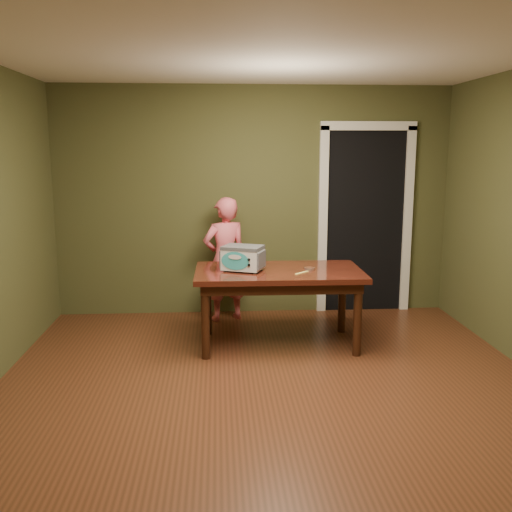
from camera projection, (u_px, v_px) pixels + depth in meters
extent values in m
plane|color=#592C19|center=(275.00, 403.00, 4.32)|extent=(5.00, 5.00, 0.00)
cube|color=#444726|center=(254.00, 202.00, 6.53)|extent=(4.50, 0.02, 2.60)
cube|color=#444726|center=(365.00, 363.00, 1.63)|extent=(4.50, 0.02, 2.60)
cube|color=white|center=(277.00, 43.00, 3.83)|extent=(4.50, 5.00, 0.02)
cube|color=black|center=(358.00, 219.00, 6.95)|extent=(0.90, 0.60, 2.10)
cube|color=black|center=(365.00, 222.00, 6.64)|extent=(0.90, 0.02, 2.10)
cube|color=white|center=(323.00, 223.00, 6.60)|extent=(0.10, 0.06, 2.20)
cube|color=white|center=(407.00, 222.00, 6.66)|extent=(0.10, 0.06, 2.20)
cube|color=white|center=(369.00, 126.00, 6.42)|extent=(1.10, 0.06, 0.10)
cube|color=black|center=(279.00, 272.00, 5.49)|extent=(1.61, 0.92, 0.05)
cube|color=black|center=(279.00, 280.00, 5.50)|extent=(1.49, 0.80, 0.10)
cylinder|color=black|center=(205.00, 322.00, 5.18)|extent=(0.08, 0.08, 0.70)
cylinder|color=black|center=(208.00, 301.00, 5.86)|extent=(0.08, 0.08, 0.70)
cylinder|color=black|center=(358.00, 319.00, 5.25)|extent=(0.08, 0.08, 0.70)
cylinder|color=black|center=(342.00, 299.00, 5.94)|extent=(0.08, 0.08, 0.70)
cylinder|color=#4C4F54|center=(225.00, 271.00, 5.41)|extent=(0.02, 0.02, 0.02)
cylinder|color=#4C4F54|center=(232.00, 267.00, 5.59)|extent=(0.02, 0.02, 0.02)
cylinder|color=#4C4F54|center=(254.00, 273.00, 5.31)|extent=(0.02, 0.02, 0.02)
cylinder|color=#4C4F54|center=(261.00, 269.00, 5.50)|extent=(0.02, 0.02, 0.02)
cube|color=silver|center=(243.00, 259.00, 5.43)|extent=(0.43, 0.37, 0.20)
cube|color=#4C4F54|center=(243.00, 247.00, 5.41)|extent=(0.44, 0.38, 0.03)
cube|color=#4C4F54|center=(225.00, 257.00, 5.49)|extent=(0.10, 0.22, 0.16)
cube|color=#4C4F54|center=(262.00, 260.00, 5.37)|extent=(0.10, 0.22, 0.16)
ellipsoid|color=teal|center=(235.00, 261.00, 5.32)|extent=(0.26, 0.11, 0.17)
cylinder|color=black|center=(249.00, 260.00, 5.27)|extent=(0.03, 0.02, 0.02)
cylinder|color=black|center=(249.00, 265.00, 5.28)|extent=(0.02, 0.02, 0.02)
cylinder|color=silver|center=(309.00, 269.00, 5.49)|extent=(0.10, 0.10, 0.02)
cylinder|color=#512D1B|center=(309.00, 268.00, 5.49)|extent=(0.09, 0.09, 0.01)
cube|color=#FFF16E|center=(302.00, 273.00, 5.34)|extent=(0.15, 0.14, 0.01)
imported|color=#EE6272|center=(225.00, 259.00, 6.32)|extent=(0.59, 0.48, 1.38)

